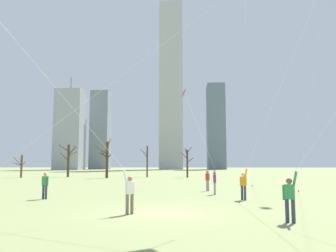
{
  "coord_description": "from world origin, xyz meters",
  "views": [
    {
      "loc": [
        1.1,
        -15.37,
        2.13
      ],
      "look_at": [
        0.0,
        6.0,
        4.49
      ],
      "focal_mm": 36.99,
      "sensor_mm": 36.0,
      "label": 1
    }
  ],
  "objects_px": {
    "kite_flyer_foreground_left_yellow": "(65,114)",
    "bare_tree_left_of_center": "(147,160)",
    "bystander_far_off_by_trees": "(45,184)",
    "bare_tree_center": "(68,159)",
    "kite_flyer_midfield_left_purple": "(209,165)",
    "bare_tree_leftmost": "(107,158)",
    "bare_tree_far_right_edge": "(187,162)",
    "kite_flyer_foreground_right_white": "(40,151)",
    "bystander_strolling_midfield": "(208,180)",
    "bare_tree_right_of_center": "(21,165)",
    "kite_flyer_midfield_center_green": "(260,143)"
  },
  "relations": [
    {
      "from": "bystander_far_off_by_trees",
      "to": "kite_flyer_foreground_left_yellow",
      "type": "bearing_deg",
      "value": -64.04
    },
    {
      "from": "bare_tree_center",
      "to": "bare_tree_leftmost",
      "type": "relative_size",
      "value": 0.87
    },
    {
      "from": "bystander_far_off_by_trees",
      "to": "kite_flyer_foreground_right_white",
      "type": "bearing_deg",
      "value": -69.4
    },
    {
      "from": "kite_flyer_foreground_right_white",
      "to": "bare_tree_leftmost",
      "type": "relative_size",
      "value": 1.85
    },
    {
      "from": "kite_flyer_foreground_right_white",
      "to": "bare_tree_left_of_center",
      "type": "height_order",
      "value": "kite_flyer_foreground_right_white"
    },
    {
      "from": "kite_flyer_midfield_left_purple",
      "to": "kite_flyer_foreground_left_yellow",
      "type": "bearing_deg",
      "value": -114.82
    },
    {
      "from": "bare_tree_far_right_edge",
      "to": "bare_tree_leftmost",
      "type": "distance_m",
      "value": 12.67
    },
    {
      "from": "bare_tree_leftmost",
      "to": "bare_tree_far_right_edge",
      "type": "bearing_deg",
      "value": 12.76
    },
    {
      "from": "kite_flyer_foreground_left_yellow",
      "to": "kite_flyer_midfield_left_purple",
      "type": "bearing_deg",
      "value": 65.18
    },
    {
      "from": "kite_flyer_midfield_left_purple",
      "to": "bare_tree_right_of_center",
      "type": "distance_m",
      "value": 39.05
    },
    {
      "from": "kite_flyer_midfield_center_green",
      "to": "bystander_far_off_by_trees",
      "type": "relative_size",
      "value": 8.74
    },
    {
      "from": "kite_flyer_midfield_left_purple",
      "to": "bystander_strolling_midfield",
      "type": "xyz_separation_m",
      "value": [
        0.0,
        2.05,
        -1.18
      ]
    },
    {
      "from": "bare_tree_leftmost",
      "to": "kite_flyer_foreground_left_yellow",
      "type": "bearing_deg",
      "value": -79.24
    },
    {
      "from": "kite_flyer_midfield_left_purple",
      "to": "bystander_strolling_midfield",
      "type": "relative_size",
      "value": 5.88
    },
    {
      "from": "kite_flyer_midfield_left_purple",
      "to": "bare_tree_leftmost",
      "type": "bearing_deg",
      "value": 117.28
    },
    {
      "from": "bare_tree_leftmost",
      "to": "bystander_far_off_by_trees",
      "type": "bearing_deg",
      "value": -83.73
    },
    {
      "from": "bystander_far_off_by_trees",
      "to": "bare_tree_center",
      "type": "distance_m",
      "value": 37.49
    },
    {
      "from": "bare_tree_right_of_center",
      "to": "kite_flyer_midfield_left_purple",
      "type": "bearing_deg",
      "value": -44.98
    },
    {
      "from": "kite_flyer_midfield_left_purple",
      "to": "bare_tree_far_right_edge",
      "type": "distance_m",
      "value": 29.65
    },
    {
      "from": "kite_flyer_foreground_left_yellow",
      "to": "bare_tree_leftmost",
      "type": "relative_size",
      "value": 2.66
    },
    {
      "from": "bystander_strolling_midfield",
      "to": "kite_flyer_midfield_left_purple",
      "type": "bearing_deg",
      "value": -90.14
    },
    {
      "from": "kite_flyer_midfield_center_green",
      "to": "kite_flyer_midfield_left_purple",
      "type": "xyz_separation_m",
      "value": [
        -2.51,
        5.91,
        -1.21
      ]
    },
    {
      "from": "kite_flyer_foreground_left_yellow",
      "to": "bare_tree_leftmost",
      "type": "distance_m",
      "value": 40.92
    },
    {
      "from": "kite_flyer_foreground_right_white",
      "to": "bare_tree_center",
      "type": "xyz_separation_m",
      "value": [
        -13.75,
        43.3,
        0.39
      ]
    },
    {
      "from": "bare_tree_far_right_edge",
      "to": "bare_tree_right_of_center",
      "type": "bearing_deg",
      "value": -175.6
    },
    {
      "from": "kite_flyer_foreground_left_yellow",
      "to": "bystander_strolling_midfield",
      "type": "xyz_separation_m",
      "value": [
        6.19,
        15.43,
        -3.08
      ]
    },
    {
      "from": "bare_tree_far_right_edge",
      "to": "bystander_strolling_midfield",
      "type": "bearing_deg",
      "value": -86.92
    },
    {
      "from": "bare_tree_left_of_center",
      "to": "bare_tree_leftmost",
      "type": "bearing_deg",
      "value": -144.76
    },
    {
      "from": "bare_tree_left_of_center",
      "to": "bystander_far_off_by_trees",
      "type": "bearing_deg",
      "value": -93.63
    },
    {
      "from": "kite_flyer_midfield_center_green",
      "to": "bystander_strolling_midfield",
      "type": "relative_size",
      "value": 8.74
    },
    {
      "from": "bystander_far_off_by_trees",
      "to": "kite_flyer_midfield_left_purple",
      "type": "bearing_deg",
      "value": 25.02
    },
    {
      "from": "kite_flyer_foreground_right_white",
      "to": "kite_flyer_midfield_left_purple",
      "type": "bearing_deg",
      "value": 58.59
    },
    {
      "from": "kite_flyer_foreground_left_yellow",
      "to": "bare_tree_left_of_center",
      "type": "distance_m",
      "value": 44.31
    },
    {
      "from": "bare_tree_far_right_edge",
      "to": "kite_flyer_foreground_right_white",
      "type": "bearing_deg",
      "value": -98.21
    },
    {
      "from": "bare_tree_left_of_center",
      "to": "bare_tree_center",
      "type": "bearing_deg",
      "value": 179.56
    },
    {
      "from": "bare_tree_center",
      "to": "bare_tree_leftmost",
      "type": "xyz_separation_m",
      "value": [
        7.45,
        -4.16,
        0.07
      ]
    },
    {
      "from": "bystander_far_off_by_trees",
      "to": "bare_tree_right_of_center",
      "type": "xyz_separation_m",
      "value": [
        -17.27,
        32.43,
        1.02
      ]
    },
    {
      "from": "bare_tree_left_of_center",
      "to": "bare_tree_leftmost",
      "type": "height_order",
      "value": "bare_tree_leftmost"
    },
    {
      "from": "kite_flyer_midfield_left_purple",
      "to": "bare_tree_center",
      "type": "xyz_separation_m",
      "value": [
        -21.28,
        30.97,
        0.94
      ]
    },
    {
      "from": "kite_flyer_midfield_center_green",
      "to": "bare_tree_far_right_edge",
      "type": "xyz_separation_m",
      "value": [
        -3.99,
        35.52,
        -0.82
      ]
    },
    {
      "from": "bare_tree_center",
      "to": "bare_tree_far_right_edge",
      "type": "distance_m",
      "value": 19.85
    },
    {
      "from": "bare_tree_left_of_center",
      "to": "bare_tree_far_right_edge",
      "type": "relative_size",
      "value": 1.06
    },
    {
      "from": "bare_tree_center",
      "to": "kite_flyer_foreground_left_yellow",
      "type": "bearing_deg",
      "value": -71.21
    },
    {
      "from": "bystander_far_off_by_trees",
      "to": "bare_tree_leftmost",
      "type": "xyz_separation_m",
      "value": [
        -3.48,
        31.64,
        2.19
      ]
    },
    {
      "from": "kite_flyer_midfield_left_purple",
      "to": "bare_tree_leftmost",
      "type": "relative_size",
      "value": 1.54
    },
    {
      "from": "kite_flyer_midfield_center_green",
      "to": "bystander_strolling_midfield",
      "type": "distance_m",
      "value": 8.68
    },
    {
      "from": "bystander_strolling_midfield",
      "to": "bare_tree_right_of_center",
      "type": "xyz_separation_m",
      "value": [
        -27.63,
        25.55,
        1.02
      ]
    },
    {
      "from": "bystander_strolling_midfield",
      "to": "bare_tree_leftmost",
      "type": "height_order",
      "value": "bare_tree_leftmost"
    },
    {
      "from": "kite_flyer_midfield_left_purple",
      "to": "kite_flyer_foreground_left_yellow",
      "type": "relative_size",
      "value": 0.58
    },
    {
      "from": "kite_flyer_midfield_center_green",
      "to": "bystander_strolling_midfield",
      "type": "height_order",
      "value": "kite_flyer_midfield_center_green"
    }
  ]
}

